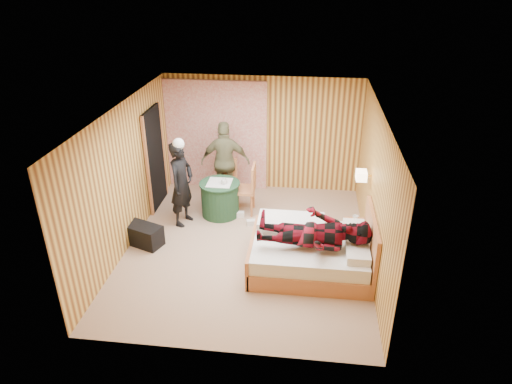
# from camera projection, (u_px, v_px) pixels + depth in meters

# --- Properties ---
(floor) EXTENTS (4.20, 5.00, 0.01)m
(floor) POSITION_uv_depth(u_px,v_px,m) (247.00, 246.00, 8.17)
(floor) COLOR tan
(floor) RESTS_ON ground
(ceiling) EXTENTS (4.20, 5.00, 0.01)m
(ceiling) POSITION_uv_depth(u_px,v_px,m) (246.00, 111.00, 7.05)
(ceiling) COLOR white
(ceiling) RESTS_ON wall_back
(wall_back) EXTENTS (4.20, 0.02, 2.50)m
(wall_back) POSITION_uv_depth(u_px,v_px,m) (262.00, 134.00, 9.83)
(wall_back) COLOR #EBC35A
(wall_back) RESTS_ON floor
(wall_left) EXTENTS (0.02, 5.00, 2.50)m
(wall_left) POSITION_uv_depth(u_px,v_px,m) (126.00, 177.00, 7.83)
(wall_left) COLOR #EBC35A
(wall_left) RESTS_ON floor
(wall_right) EXTENTS (0.02, 5.00, 2.50)m
(wall_right) POSITION_uv_depth(u_px,v_px,m) (375.00, 190.00, 7.38)
(wall_right) COLOR #EBC35A
(wall_right) RESTS_ON floor
(curtain) EXTENTS (2.20, 0.08, 2.40)m
(curtain) POSITION_uv_depth(u_px,v_px,m) (216.00, 135.00, 9.90)
(curtain) COLOR beige
(curtain) RESTS_ON floor
(doorway) EXTENTS (0.06, 0.90, 2.05)m
(doorway) POSITION_uv_depth(u_px,v_px,m) (155.00, 159.00, 9.17)
(doorway) COLOR black
(doorway) RESTS_ON floor
(wall_lamp) EXTENTS (0.26, 0.24, 0.16)m
(wall_lamp) POSITION_uv_depth(u_px,v_px,m) (362.00, 175.00, 7.78)
(wall_lamp) COLOR gold
(wall_lamp) RESTS_ON wall_right
(bed) EXTENTS (1.95, 1.49, 1.03)m
(bed) POSITION_uv_depth(u_px,v_px,m) (311.00, 252.00, 7.49)
(bed) COLOR #BA7E4C
(bed) RESTS_ON floor
(nightstand) EXTENTS (0.38, 0.52, 0.50)m
(nightstand) POSITION_uv_depth(u_px,v_px,m) (354.00, 236.00, 7.99)
(nightstand) COLOR #BA7E4C
(nightstand) RESTS_ON floor
(round_table) EXTENTS (0.80, 0.80, 0.71)m
(round_table) POSITION_uv_depth(u_px,v_px,m) (220.00, 198.00, 9.06)
(round_table) COLOR #214927
(round_table) RESTS_ON floor
(chair_far) EXTENTS (0.46, 0.46, 0.93)m
(chair_far) POSITION_uv_depth(u_px,v_px,m) (226.00, 177.00, 9.55)
(chair_far) COLOR #BA7E4C
(chair_far) RESTS_ON floor
(chair_near) EXTENTS (0.47, 0.47, 1.03)m
(chair_near) POSITION_uv_depth(u_px,v_px,m) (248.00, 185.00, 9.05)
(chair_near) COLOR #BA7E4C
(chair_near) RESTS_ON floor
(duffel_bag) EXTENTS (0.75, 0.57, 0.38)m
(duffel_bag) POSITION_uv_depth(u_px,v_px,m) (144.00, 235.00, 8.16)
(duffel_bag) COLOR black
(duffel_bag) RESTS_ON floor
(sneaker_left) EXTENTS (0.27, 0.14, 0.11)m
(sneaker_left) POSITION_uv_depth(u_px,v_px,m) (238.00, 215.00, 9.09)
(sneaker_left) COLOR silver
(sneaker_left) RESTS_ON floor
(sneaker_right) EXTENTS (0.26, 0.16, 0.11)m
(sneaker_right) POSITION_uv_depth(u_px,v_px,m) (253.00, 222.00, 8.82)
(sneaker_right) COLOR silver
(sneaker_right) RESTS_ON floor
(woman_standing) EXTENTS (0.56, 0.69, 1.66)m
(woman_standing) POSITION_uv_depth(u_px,v_px,m) (182.00, 184.00, 8.57)
(woman_standing) COLOR black
(woman_standing) RESTS_ON floor
(man_at_table) EXTENTS (1.04, 0.51, 1.72)m
(man_at_table) POSITION_uv_depth(u_px,v_px,m) (225.00, 162.00, 9.43)
(man_at_table) COLOR #6C6B48
(man_at_table) RESTS_ON floor
(man_on_bed) EXTENTS (0.86, 0.67, 1.77)m
(man_on_bed) POSITION_uv_depth(u_px,v_px,m) (314.00, 225.00, 6.99)
(man_on_bed) COLOR maroon
(man_on_bed) RESTS_ON bed
(book_lower) EXTENTS (0.22, 0.26, 0.02)m
(book_lower) POSITION_uv_depth(u_px,v_px,m) (356.00, 225.00, 7.84)
(book_lower) COLOR silver
(book_lower) RESTS_ON nightstand
(book_upper) EXTENTS (0.22, 0.26, 0.02)m
(book_upper) POSITION_uv_depth(u_px,v_px,m) (356.00, 224.00, 7.83)
(book_upper) COLOR silver
(book_upper) RESTS_ON nightstand
(cup_nightstand) EXTENTS (0.12, 0.12, 0.09)m
(cup_nightstand) POSITION_uv_depth(u_px,v_px,m) (355.00, 218.00, 7.98)
(cup_nightstand) COLOR silver
(cup_nightstand) RESTS_ON nightstand
(cup_table) EXTENTS (0.16, 0.16, 0.10)m
(cup_table) POSITION_uv_depth(u_px,v_px,m) (224.00, 182.00, 8.83)
(cup_table) COLOR silver
(cup_table) RESTS_ON round_table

